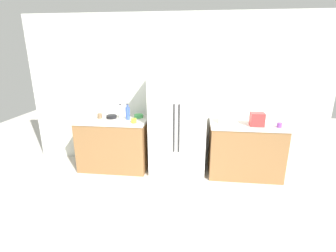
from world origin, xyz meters
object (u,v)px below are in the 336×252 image
object	(u,v)px
refrigerator	(178,123)
bowl_a	(112,117)
rice_cooker	(226,115)
bottle_b	(121,113)
cup_b	(100,116)
cup_c	(134,121)
cup_a	(279,125)
bowl_b	(139,116)
bottle_a	(128,113)
toaster	(257,119)

from	to	relation	value
refrigerator	bowl_a	world-z (taller)	refrigerator
rice_cooker	bottle_b	distance (m)	1.83
cup_b	cup_c	world-z (taller)	cup_b
bowl_a	cup_b	bearing A→B (deg)	-171.82
rice_cooker	cup_a	xyz separation A→B (m)	(0.81, -0.14, -0.10)
cup_a	refrigerator	bearing A→B (deg)	173.58
cup_c	bowl_b	bearing A→B (deg)	89.49
cup_c	bowl_b	size ratio (longest dim) A/B	0.56
bottle_a	cup_c	xyz separation A→B (m)	(0.15, -0.19, -0.08)
refrigerator	toaster	size ratio (longest dim) A/B	8.33
bottle_b	bowl_b	world-z (taller)	bottle_b
bottle_b	cup_a	size ratio (longest dim) A/B	3.37
cup_b	bowl_b	bearing A→B (deg)	10.43
bottle_a	cup_a	xyz separation A→B (m)	(2.49, -0.17, -0.08)
rice_cooker	cup_c	xyz separation A→B (m)	(-1.52, -0.16, -0.10)
bowl_a	toaster	bearing A→B (deg)	-3.99
bottle_a	refrigerator	bearing A→B (deg)	0.71
toaster	cup_a	bearing A→B (deg)	-8.13
cup_a	bowl_a	xyz separation A→B (m)	(-2.80, 0.22, -0.01)
toaster	cup_b	xyz separation A→B (m)	(-2.67, 0.14, -0.06)
cup_b	cup_c	size ratio (longest dim) A/B	0.98
bottle_a	bottle_b	xyz separation A→B (m)	(-0.15, 0.08, -0.02)
bottle_a	cup_b	xyz separation A→B (m)	(-0.52, 0.02, -0.08)
bottle_b	cup_a	world-z (taller)	bottle_b
bottle_a	cup_b	world-z (taller)	bottle_a
rice_cooker	refrigerator	bearing A→B (deg)	177.26
bottle_a	bottle_b	world-z (taller)	bottle_a
cup_a	bottle_b	bearing A→B (deg)	174.66
refrigerator	rice_cooker	size ratio (longest dim) A/B	6.07
bowl_a	bowl_b	size ratio (longest dim) A/B	1.13
toaster	cup_a	distance (m)	0.34
cup_b	refrigerator	bearing A→B (deg)	-0.38
bottle_b	rice_cooker	bearing A→B (deg)	-3.26
toaster	refrigerator	bearing A→B (deg)	174.03
toaster	bottle_a	bearing A→B (deg)	176.75
refrigerator	bottle_a	size ratio (longest dim) A/B	6.29
rice_cooker	cup_a	distance (m)	0.83
refrigerator	cup_c	distance (m)	0.76
refrigerator	bottle_a	world-z (taller)	refrigerator
toaster	bottle_b	world-z (taller)	bottle_b
rice_cooker	cup_a	bearing A→B (deg)	-9.98
bowl_a	bowl_b	xyz separation A→B (m)	(0.47, 0.10, 0.00)
bottle_a	bowl_b	distance (m)	0.23
bottle_a	bowl_a	size ratio (longest dim) A/B	1.59
cup_b	bowl_a	world-z (taller)	cup_b
bottle_b	bowl_a	bearing A→B (deg)	-170.45
cup_b	rice_cooker	bearing A→B (deg)	-1.24
bottle_a	cup_a	world-z (taller)	bottle_a
bowl_a	bowl_b	bearing A→B (deg)	11.40
cup_a	cup_c	world-z (taller)	cup_a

